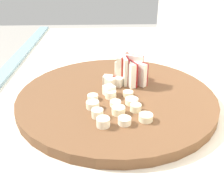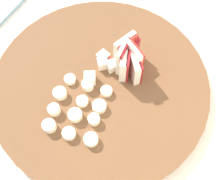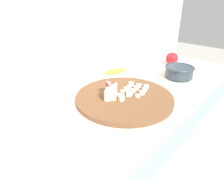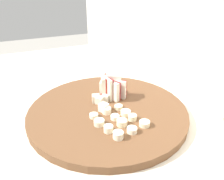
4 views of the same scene
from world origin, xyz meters
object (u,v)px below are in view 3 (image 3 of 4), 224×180
object	(u,v)px
apple_wedge_fan	(110,92)
apple_dice_pile	(122,96)
banana_slice_rows	(135,89)
ceramic_bowl	(179,71)
whole_apple	(172,59)
cutting_board	(124,98)
banana_peel	(115,71)

from	to	relation	value
apple_wedge_fan	apple_dice_pile	bearing A→B (deg)	-52.54
banana_slice_rows	ceramic_bowl	distance (m)	0.34
banana_slice_rows	ceramic_bowl	bearing A→B (deg)	-10.60
apple_wedge_fan	apple_dice_pile	xyz separation A→B (m)	(0.03, -0.04, -0.02)
whole_apple	banana_slice_rows	bearing A→B (deg)	-171.52
cutting_board	apple_wedge_fan	size ratio (longest dim) A/B	5.31
apple_wedge_fan	apple_dice_pile	size ratio (longest dim) A/B	0.98
apple_wedge_fan	banana_peel	distance (m)	0.36
cutting_board	ceramic_bowl	world-z (taller)	ceramic_bowl
apple_dice_pile	banana_peel	bearing A→B (deg)	44.96
ceramic_bowl	banana_peel	size ratio (longest dim) A/B	1.08
apple_wedge_fan	banana_peel	world-z (taller)	apple_wedge_fan
cutting_board	whole_apple	distance (m)	0.60
apple_wedge_fan	whole_apple	distance (m)	0.65
apple_wedge_fan	ceramic_bowl	size ratio (longest dim) A/B	0.51
apple_dice_pile	banana_peel	xyz separation A→B (m)	(0.25, 0.25, -0.02)
apple_dice_pile	whole_apple	distance (m)	0.62
apple_dice_pile	ceramic_bowl	xyz separation A→B (m)	(0.43, -0.06, 0.01)
cutting_board	apple_wedge_fan	xyz separation A→B (m)	(-0.06, 0.03, 0.04)
apple_dice_pile	banana_slice_rows	size ratio (longest dim) A/B	0.62
cutting_board	whole_apple	xyz separation A→B (m)	(0.59, 0.07, 0.03)
cutting_board	apple_dice_pile	xyz separation A→B (m)	(-0.03, -0.01, 0.02)
banana_slice_rows	banana_peel	world-z (taller)	banana_slice_rows
apple_wedge_fan	banana_slice_rows	world-z (taller)	apple_wedge_fan
apple_wedge_fan	banana_slice_rows	size ratio (longest dim) A/B	0.61
apple_wedge_fan	ceramic_bowl	distance (m)	0.47
apple_wedge_fan	banana_slice_rows	xyz separation A→B (m)	(0.13, -0.04, -0.02)
apple_wedge_fan	whole_apple	size ratio (longest dim) A/B	1.02
cutting_board	whole_apple	world-z (taller)	whole_apple
cutting_board	banana_peel	world-z (taller)	banana_peel
banana_peel	apple_wedge_fan	bearing A→B (deg)	-143.05
banana_peel	apple_dice_pile	bearing A→B (deg)	-135.04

